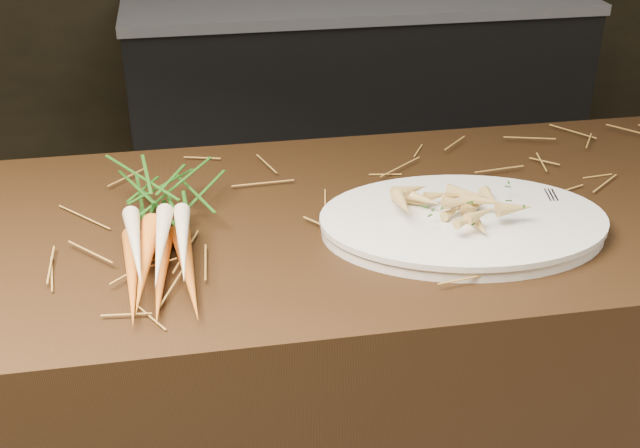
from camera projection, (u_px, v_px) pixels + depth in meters
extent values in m
cube|color=black|center=(407.00, 402.00, 1.65)|extent=(2.40, 0.70, 0.90)
cube|color=black|center=(355.00, 103.00, 3.34)|extent=(1.80, 0.60, 0.80)
cube|color=#99999E|center=(357.00, 1.00, 3.14)|extent=(1.82, 0.62, 0.04)
cone|color=#C36419|center=(132.00, 277.00, 1.20)|extent=(0.04, 0.26, 0.03)
cone|color=#C36419|center=(161.00, 275.00, 1.21)|extent=(0.05, 0.26, 0.03)
cone|color=#C36419|center=(188.00, 273.00, 1.21)|extent=(0.05, 0.26, 0.03)
cone|color=#C36419|center=(145.00, 264.00, 1.19)|extent=(0.05, 0.26, 0.03)
cone|color=beige|center=(136.00, 247.00, 1.19)|extent=(0.05, 0.24, 0.04)
cone|color=beige|center=(161.00, 246.00, 1.19)|extent=(0.04, 0.24, 0.04)
cone|color=beige|center=(183.00, 243.00, 1.20)|extent=(0.03, 0.24, 0.04)
ellipsoid|color=#226B18|center=(162.00, 192.00, 1.39)|extent=(0.16, 0.23, 0.08)
cube|color=silver|center=(567.00, 222.00, 1.33)|extent=(0.05, 0.18, 0.00)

